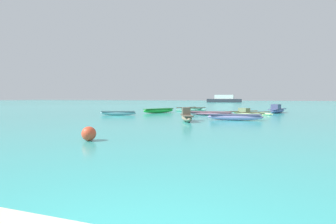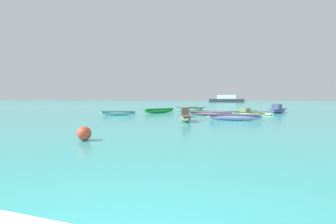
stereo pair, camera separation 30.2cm
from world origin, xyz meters
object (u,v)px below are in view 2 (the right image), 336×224
object	(u,v)px
moored_boat_3	(247,113)
distant_ferry	(227,99)
moored_boat_6	(118,113)
moored_boat_1	(234,117)
moored_boat_0	(192,109)
moored_boat_5	(278,110)
moored_boat_4	(210,113)
moored_boat_2	(185,116)
moored_boat_7	(159,110)
mooring_buoy_1	(84,133)

from	to	relation	value
moored_boat_3	distant_ferry	size ratio (longest dim) A/B	0.42
moored_boat_6	distant_ferry	distance (m)	60.17
moored_boat_1	moored_boat_3	xyz separation A→B (m)	(0.60, 5.22, -0.04)
moored_boat_0	moored_boat_5	xyz separation A→B (m)	(8.96, -0.91, 0.11)
moored_boat_4	moored_boat_2	bearing A→B (deg)	-88.25
moored_boat_2	moored_boat_4	size ratio (longest dim) A/B	0.61
moored_boat_2	moored_boat_7	bearing A→B (deg)	-170.51
moored_boat_0	moored_boat_6	bearing A→B (deg)	-86.50
moored_boat_0	moored_boat_7	bearing A→B (deg)	-85.05
moored_boat_4	moored_boat_3	bearing A→B (deg)	22.87
moored_boat_1	moored_boat_6	world-z (taller)	moored_boat_1
mooring_buoy_1	moored_boat_5	bearing A→B (deg)	69.37
moored_boat_2	mooring_buoy_1	world-z (taller)	moored_boat_2
moored_boat_2	moored_boat_5	world-z (taller)	moored_boat_2
moored_boat_1	moored_boat_5	distance (m)	10.41
moored_boat_1	moored_boat_3	size ratio (longest dim) A/B	0.86
moored_boat_0	moored_boat_2	bearing A→B (deg)	-48.53
moored_boat_4	moored_boat_7	distance (m)	5.65
moored_boat_2	moored_boat_6	size ratio (longest dim) A/B	0.79
moored_boat_3	moored_boat_7	world-z (taller)	moored_boat_3
moored_boat_3	moored_boat_5	world-z (taller)	moored_boat_5
moored_boat_7	mooring_buoy_1	size ratio (longest dim) A/B	6.84
moored_boat_1	moored_boat_7	size ratio (longest dim) A/B	1.05
moored_boat_5	moored_boat_7	distance (m)	11.70
moored_boat_0	moored_boat_1	bearing A→B (deg)	-33.24
moored_boat_1	moored_boat_5	xyz separation A→B (m)	(3.28, 9.88, 0.06)
moored_boat_7	moored_boat_3	bearing A→B (deg)	-65.44
moored_boat_4	distant_ferry	world-z (taller)	distant_ferry
moored_boat_5	moored_boat_6	bearing A→B (deg)	143.81
moored_boat_2	moored_boat_3	bearing A→B (deg)	130.75
moored_boat_4	mooring_buoy_1	distance (m)	14.65
moored_boat_6	mooring_buoy_1	xyz separation A→B (m)	(5.67, -12.04, 0.05)
moored_boat_1	moored_boat_5	bearing A→B (deg)	64.87
moored_boat_4	moored_boat_5	bearing A→B (deg)	50.64
moored_boat_1	mooring_buoy_1	world-z (taller)	mooring_buoy_1
moored_boat_1	moored_boat_7	bearing A→B (deg)	135.32
moored_boat_1	mooring_buoy_1	bearing A→B (deg)	-119.51
mooring_buoy_1	distant_ferry	distance (m)	72.28
moored_boat_5	mooring_buoy_1	world-z (taller)	moored_boat_5
distant_ferry	moored_boat_0	bearing A→B (deg)	-87.39
moored_boat_1	distant_ferry	distance (m)	62.49
moored_boat_0	moored_boat_4	xyz separation A→B (m)	(3.26, -6.46, 0.00)
moored_boat_2	moored_boat_3	xyz separation A→B (m)	(3.51, 6.96, -0.11)
moored_boat_7	mooring_buoy_1	world-z (taller)	mooring_buoy_1
moored_boat_7	moored_boat_5	bearing A→B (deg)	-40.67
moored_boat_1	moored_boat_6	xyz separation A→B (m)	(-9.95, 1.83, -0.03)
moored_boat_4	moored_boat_7	size ratio (longest dim) A/B	1.14
moored_boat_3	mooring_buoy_1	distance (m)	16.18
moored_boat_4	moored_boat_6	xyz separation A→B (m)	(-7.53, -2.49, 0.02)
moored_boat_5	moored_boat_6	world-z (taller)	moored_boat_5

